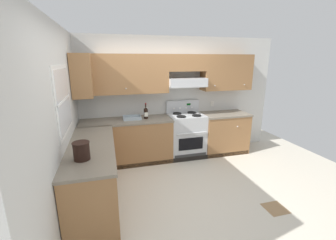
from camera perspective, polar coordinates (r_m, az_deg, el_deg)
ground_plane at (r=3.90m, az=1.75°, el=-17.09°), size 7.04×7.04×0.00m
floor_accent_tile at (r=3.81m, az=25.51°, el=-19.52°), size 0.30×0.30×0.01m
wall_back at (r=4.92m, az=1.21°, el=8.11°), size 4.68×0.57×2.55m
wall_left at (r=3.51m, az=-24.93°, el=1.60°), size 0.47×4.00×2.55m
counter_back_run at (r=4.82m, az=-0.73°, el=-4.61°), size 3.60×0.65×0.91m
counter_left_run at (r=3.55m, az=-18.23°, el=-12.95°), size 0.63×1.91×0.91m
stove at (r=4.96m, az=4.62°, el=-3.77°), size 0.76×0.62×1.20m
wine_bottle at (r=4.58m, az=-5.63°, el=1.87°), size 0.08×0.08×0.32m
bowl at (r=4.60m, az=-9.10°, el=0.48°), size 0.36×0.25×0.07m
bucket at (r=2.90m, az=-21.06°, el=-7.20°), size 0.21×0.21×0.22m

